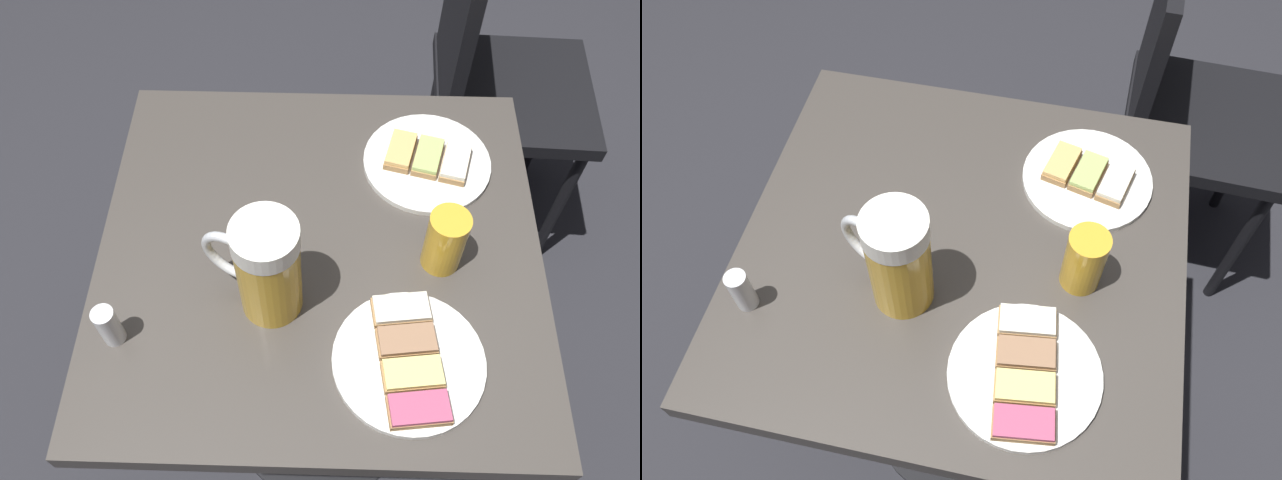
% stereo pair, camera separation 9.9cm
% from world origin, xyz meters
% --- Properties ---
extents(ground_plane, '(6.00, 6.00, 0.00)m').
position_xyz_m(ground_plane, '(0.00, 0.00, 0.00)').
color(ground_plane, '#28282D').
extents(cafe_table, '(0.68, 0.67, 0.77)m').
position_xyz_m(cafe_table, '(0.00, 0.00, 0.58)').
color(cafe_table, black).
rests_on(cafe_table, ground_plane).
extents(plate_near, '(0.21, 0.21, 0.03)m').
position_xyz_m(plate_near, '(-0.13, 0.19, 0.78)').
color(plate_near, white).
rests_on(plate_near, cafe_table).
extents(plate_far, '(0.21, 0.21, 0.03)m').
position_xyz_m(plate_far, '(-0.18, -0.17, 0.78)').
color(plate_far, white).
rests_on(plate_far, cafe_table).
extents(beer_mug, '(0.15, 0.10, 0.19)m').
position_xyz_m(beer_mug, '(0.07, 0.09, 0.86)').
color(beer_mug, gold).
rests_on(beer_mug, cafe_table).
extents(beer_glass_small, '(0.06, 0.06, 0.11)m').
position_xyz_m(beer_glass_small, '(-0.18, 0.02, 0.82)').
color(beer_glass_small, gold).
rests_on(beer_glass_small, cafe_table).
extents(salt_shaker, '(0.03, 0.03, 0.07)m').
position_xyz_m(salt_shaker, '(0.29, 0.16, 0.80)').
color(salt_shaker, silver).
rests_on(salt_shaker, cafe_table).
extents(cafe_chair, '(0.40, 0.40, 0.88)m').
position_xyz_m(cafe_chair, '(-0.39, -0.65, 0.52)').
color(cafe_chair, black).
rests_on(cafe_chair, ground_plane).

